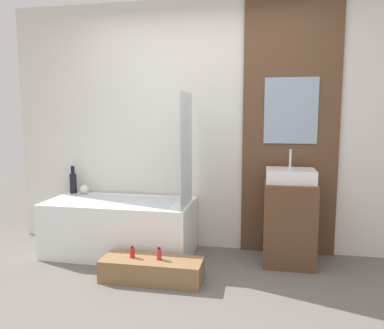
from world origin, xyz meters
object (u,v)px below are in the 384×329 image
object	(u,v)px
vase_round_light	(84,189)
sink	(290,176)
bathtub	(120,227)
bottle_soap_primary	(132,252)
wooden_step_bench	(152,270)
vase_tall_dark	(73,182)
bottle_soap_secondary	(159,254)

from	to	relation	value
vase_round_light	sink	bearing A→B (deg)	-4.34
bathtub	vase_round_light	distance (m)	0.66
sink	bottle_soap_primary	distance (m)	1.62
wooden_step_bench	vase_round_light	world-z (taller)	vase_round_light
wooden_step_bench	vase_tall_dark	bearing A→B (deg)	144.43
bathtub	bottle_soap_primary	size ratio (longest dim) A/B	14.44
wooden_step_bench	vase_tall_dark	size ratio (longest dim) A/B	2.87
bathtub	sink	xyz separation A→B (m)	(1.68, 0.09, 0.57)
sink	vase_tall_dark	distance (m)	2.35
bottle_soap_secondary	wooden_step_bench	bearing A→B (deg)	180.00
vase_round_light	bottle_soap_primary	size ratio (longest dim) A/B	0.99
sink	vase_round_light	size ratio (longest dim) A/B	4.44
bottle_soap_primary	vase_tall_dark	bearing A→B (deg)	139.91
bottle_soap_secondary	vase_round_light	bearing A→B (deg)	143.10
sink	bottle_soap_secondary	distance (m)	1.42
bathtub	vase_round_light	bearing A→B (deg)	153.86
bathtub	vase_round_light	size ratio (longest dim) A/B	14.52
vase_tall_dark	bottle_soap_secondary	bearing A→B (deg)	-34.09
bathtub	sink	world-z (taller)	sink
vase_tall_dark	bottle_soap_primary	size ratio (longest dim) A/B	2.97
bathtub	wooden_step_bench	size ratio (longest dim) A/B	1.69
wooden_step_bench	vase_round_light	distance (m)	1.40
bottle_soap_primary	bottle_soap_secondary	world-z (taller)	bottle_soap_secondary
vase_round_light	bottle_soap_secondary	xyz separation A→B (m)	(1.09, -0.82, -0.37)
sink	bottle_soap_primary	world-z (taller)	sink
sink	bottle_soap_secondary	xyz separation A→B (m)	(-1.11, -0.65, -0.61)
vase_round_light	bathtub	bearing A→B (deg)	-26.14
wooden_step_bench	bottle_soap_secondary	size ratio (longest dim) A/B	7.98
vase_tall_dark	bottle_soap_primary	xyz separation A→B (m)	(0.99, -0.83, -0.44)
bottle_soap_secondary	sink	bearing A→B (deg)	30.32
vase_tall_dark	vase_round_light	world-z (taller)	vase_tall_dark
bathtub	vase_tall_dark	distance (m)	0.81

